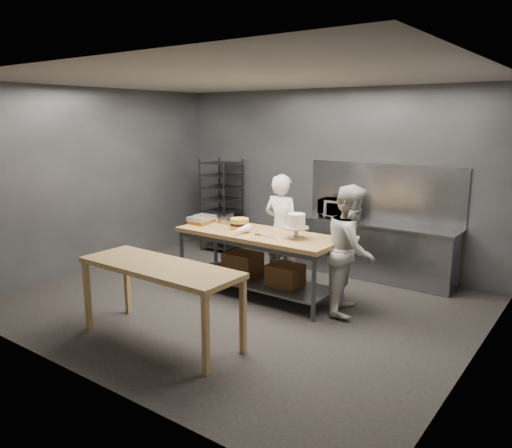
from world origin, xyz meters
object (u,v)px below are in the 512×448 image
at_px(chef_behind, 282,229).
at_px(layer_cake, 239,224).
at_px(speed_rack, 222,206).
at_px(work_table, 259,256).
at_px(near_counter, 160,272).
at_px(microwave, 337,208).
at_px(chef_right, 351,249).
at_px(frosted_cake_stand, 296,223).

distance_m(chef_behind, layer_cake, 0.75).
distance_m(speed_rack, chef_behind, 2.24).
height_order(work_table, near_counter, work_table).
relative_size(near_counter, microwave, 3.69).
relative_size(near_counter, chef_right, 1.19).
xyz_separation_m(work_table, microwave, (0.34, 1.72, 0.48)).
bearing_deg(work_table, frosted_cake_stand, -1.17).
relative_size(work_table, near_counter, 1.20).
xyz_separation_m(near_counter, chef_right, (1.35, 2.07, 0.03)).
bearing_deg(chef_right, chef_behind, 52.79).
bearing_deg(near_counter, speed_rack, 120.31).
xyz_separation_m(work_table, speed_rack, (-2.07, 1.64, 0.28)).
distance_m(chef_right, layer_cake, 1.71).
height_order(speed_rack, microwave, speed_rack).
bearing_deg(microwave, chef_behind, -110.47).
relative_size(speed_rack, microwave, 3.23).
relative_size(microwave, layer_cake, 2.00).
bearing_deg(chef_right, speed_rack, 49.05).
bearing_deg(near_counter, microwave, 84.67).
relative_size(frosted_cake_stand, layer_cake, 1.26).
distance_m(near_counter, speed_rack, 4.11).
distance_m(frosted_cake_stand, layer_cake, 0.98).
bearing_deg(microwave, chef_right, -56.94).
bearing_deg(near_counter, frosted_cake_stand, 71.80).
xyz_separation_m(near_counter, microwave, (0.34, 3.63, 0.24)).
xyz_separation_m(speed_rack, chef_right, (3.42, -1.47, -0.01)).
bearing_deg(layer_cake, near_counter, -79.62).
relative_size(work_table, speed_rack, 1.37).
xyz_separation_m(frosted_cake_stand, layer_cake, (-0.97, 0.00, -0.13)).
xyz_separation_m(chef_behind, microwave, (0.39, 1.05, 0.21)).
distance_m(work_table, microwave, 1.82).
xyz_separation_m(work_table, frosted_cake_stand, (0.63, -0.01, 0.56)).
xyz_separation_m(near_counter, chef_behind, (-0.06, 2.57, 0.03)).
height_order(work_table, chef_behind, chef_behind).
height_order(chef_behind, frosted_cake_stand, chef_behind).
relative_size(work_table, layer_cake, 8.86).
distance_m(chef_behind, chef_right, 1.49).
bearing_deg(chef_right, work_table, 79.39).
relative_size(near_counter, layer_cake, 7.38).
distance_m(near_counter, microwave, 3.65).
distance_m(near_counter, layer_cake, 1.94).
height_order(speed_rack, frosted_cake_stand, speed_rack).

